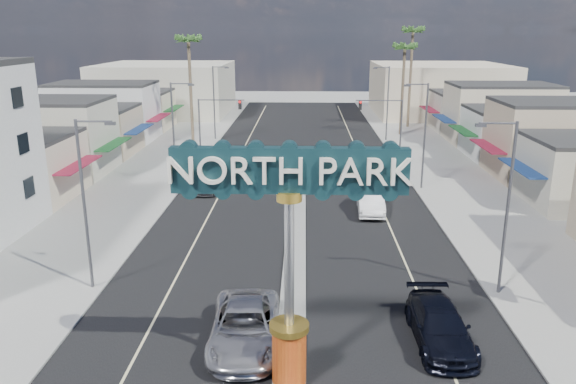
# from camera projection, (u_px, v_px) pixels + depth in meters

# --- Properties ---
(ground) EXTENTS (160.00, 160.00, 0.00)m
(ground) POSITION_uv_depth(u_px,v_px,m) (298.00, 188.00, 48.54)
(ground) COLOR gray
(ground) RESTS_ON ground
(road) EXTENTS (20.00, 120.00, 0.01)m
(road) POSITION_uv_depth(u_px,v_px,m) (298.00, 188.00, 48.54)
(road) COLOR black
(road) RESTS_ON ground
(median_island) EXTENTS (1.30, 30.00, 0.16)m
(median_island) POSITION_uv_depth(u_px,v_px,m) (295.00, 260.00, 33.16)
(median_island) COLOR gray
(median_island) RESTS_ON ground
(sidewalk_left) EXTENTS (8.00, 120.00, 0.12)m
(sidewalk_left) POSITION_uv_depth(u_px,v_px,m) (138.00, 186.00, 48.92)
(sidewalk_left) COLOR gray
(sidewalk_left) RESTS_ON ground
(sidewalk_right) EXTENTS (8.00, 120.00, 0.12)m
(sidewalk_right) POSITION_uv_depth(u_px,v_px,m) (461.00, 189.00, 48.13)
(sidewalk_right) COLOR gray
(sidewalk_right) RESTS_ON ground
(storefront_row_left) EXTENTS (12.00, 42.00, 6.00)m
(storefront_row_left) POSITION_uv_depth(u_px,v_px,m) (79.00, 127.00, 60.88)
(storefront_row_left) COLOR beige
(storefront_row_left) RESTS_ON ground
(storefront_row_right) EXTENTS (12.00, 42.00, 6.00)m
(storefront_row_right) POSITION_uv_depth(u_px,v_px,m) (526.00, 130.00, 59.52)
(storefront_row_right) COLOR #B7B29E
(storefront_row_right) RESTS_ON ground
(backdrop_far_left) EXTENTS (20.00, 20.00, 8.00)m
(backdrop_far_left) POSITION_uv_depth(u_px,v_px,m) (167.00, 89.00, 91.27)
(backdrop_far_left) COLOR #B7B29E
(backdrop_far_left) RESTS_ON ground
(backdrop_far_right) EXTENTS (20.00, 20.00, 8.00)m
(backdrop_far_right) POSITION_uv_depth(u_px,v_px,m) (438.00, 90.00, 90.03)
(backdrop_far_right) COLOR beige
(backdrop_far_right) RESTS_ON ground
(gateway_sign) EXTENTS (8.20, 1.50, 9.15)m
(gateway_sign) POSITION_uv_depth(u_px,v_px,m) (289.00, 241.00, 19.99)
(gateway_sign) COLOR red
(gateway_sign) RESTS_ON median_island
(traffic_signal_left) EXTENTS (5.09, 0.45, 6.00)m
(traffic_signal_left) POSITION_uv_depth(u_px,v_px,m) (216.00, 115.00, 61.06)
(traffic_signal_left) COLOR #47474C
(traffic_signal_left) RESTS_ON ground
(traffic_signal_right) EXTENTS (5.09, 0.45, 6.00)m
(traffic_signal_right) POSITION_uv_depth(u_px,v_px,m) (385.00, 116.00, 60.54)
(traffic_signal_right) COLOR #47474C
(traffic_signal_right) RESTS_ON ground
(streetlight_l_near) EXTENTS (2.03, 0.22, 9.00)m
(streetlight_l_near) POSITION_uv_depth(u_px,v_px,m) (87.00, 197.00, 28.23)
(streetlight_l_near) COLOR #47474C
(streetlight_l_near) RESTS_ON ground
(streetlight_l_mid) EXTENTS (2.03, 0.22, 9.00)m
(streetlight_l_mid) POSITION_uv_depth(u_px,v_px,m) (175.00, 130.00, 47.43)
(streetlight_l_mid) COLOR #47474C
(streetlight_l_mid) RESTS_ON ground
(streetlight_l_far) EXTENTS (2.03, 0.22, 9.00)m
(streetlight_l_far) POSITION_uv_depth(u_px,v_px,m) (215.00, 99.00, 68.56)
(streetlight_l_far) COLOR #47474C
(streetlight_l_far) RESTS_ON ground
(streetlight_r_near) EXTENTS (2.03, 0.22, 9.00)m
(streetlight_r_near) POSITION_uv_depth(u_px,v_px,m) (505.00, 201.00, 27.64)
(streetlight_r_near) COLOR #47474C
(streetlight_r_near) RESTS_ON ground
(streetlight_r_mid) EXTENTS (2.03, 0.22, 9.00)m
(streetlight_r_mid) POSITION_uv_depth(u_px,v_px,m) (423.00, 131.00, 46.84)
(streetlight_r_mid) COLOR #47474C
(streetlight_r_mid) RESTS_ON ground
(streetlight_r_far) EXTENTS (2.03, 0.22, 9.00)m
(streetlight_r_far) POSITION_uv_depth(u_px,v_px,m) (386.00, 100.00, 67.97)
(streetlight_r_far) COLOR #47474C
(streetlight_r_far) RESTS_ON ground
(palm_left_far) EXTENTS (2.60, 2.60, 13.10)m
(palm_left_far) POSITION_uv_depth(u_px,v_px,m) (189.00, 45.00, 64.93)
(palm_left_far) COLOR brown
(palm_left_far) RESTS_ON ground
(palm_right_mid) EXTENTS (2.60, 2.60, 12.10)m
(palm_right_mid) POSITION_uv_depth(u_px,v_px,m) (405.00, 51.00, 70.20)
(palm_right_mid) COLOR brown
(palm_right_mid) RESTS_ON ground
(palm_right_far) EXTENTS (2.60, 2.60, 14.10)m
(palm_right_far) POSITION_uv_depth(u_px,v_px,m) (413.00, 36.00, 75.41)
(palm_right_far) COLOR brown
(palm_right_far) RESTS_ON ground
(suv_left) EXTENTS (3.18, 6.44, 1.76)m
(suv_left) POSITION_uv_depth(u_px,v_px,m) (245.00, 326.00, 24.15)
(suv_left) COLOR #B8B7BC
(suv_left) RESTS_ON ground
(suv_right) EXTENTS (2.38, 5.69, 1.64)m
(suv_right) POSITION_uv_depth(u_px,v_px,m) (440.00, 326.00, 24.31)
(suv_right) COLOR black
(suv_right) RESTS_ON ground
(car_parked_left) EXTENTS (1.99, 4.52, 1.51)m
(car_parked_left) POSITION_uv_depth(u_px,v_px,m) (208.00, 183.00, 47.31)
(car_parked_left) COLOR slate
(car_parked_left) RESTS_ON ground
(car_parked_right) EXTENTS (2.10, 5.44, 1.77)m
(car_parked_right) POSITION_uv_depth(u_px,v_px,m) (370.00, 201.00, 41.94)
(car_parked_right) COLOR white
(car_parked_right) RESTS_ON ground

